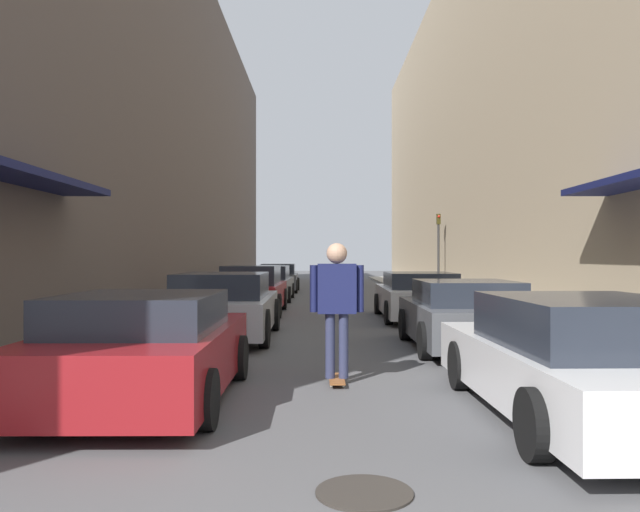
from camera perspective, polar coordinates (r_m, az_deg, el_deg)
name	(u,v)px	position (r m, az deg, el deg)	size (l,w,h in m)	color
ground	(327,309)	(20.06, 0.66, -4.84)	(102.16, 102.16, 0.00)	#515154
curb_strip_left	(216,297)	(25.01, -9.46, -3.75)	(1.80, 46.43, 0.12)	#A3A099
curb_strip_right	(434,297)	(25.11, 10.42, -3.73)	(1.80, 46.43, 0.12)	#A3A099
building_row_left	(143,122)	(26.12, -15.88, 11.68)	(4.90, 46.43, 13.96)	#564C47
building_row_right	(508,117)	(26.34, 16.77, 12.09)	(4.90, 46.43, 14.43)	tan
parked_car_left_0	(142,349)	(7.60, -15.94, -8.17)	(2.05, 4.03, 1.26)	maroon
parked_car_left_1	(221,306)	(12.95, -9.00, -4.58)	(2.08, 4.46, 1.35)	#B7B7BC
parked_car_left_2	(250,291)	(18.35, -6.41, -3.17)	(1.85, 4.47, 1.42)	maroon
parked_car_left_3	(265,284)	(23.84, -5.06, -2.55)	(1.94, 4.45, 1.32)	gray
parked_car_left_4	(276,278)	(29.45, -4.00, -2.06)	(1.87, 3.94, 1.33)	#515459
parked_car_right_0	(579,360)	(7.09, 22.63, -8.78)	(2.08, 4.52, 1.27)	silver
parked_car_right_1	(462,315)	(11.68, 12.84, -5.33)	(2.00, 3.94, 1.25)	#515459
parked_car_right_2	(416,296)	(16.92, 8.77, -3.66)	(2.07, 4.55, 1.26)	silver
skateboarder	(335,297)	(8.28, 1.35, -3.74)	(0.72, 0.78, 1.87)	brown
manhole_cover	(362,493)	(4.75, 3.87, -20.77)	(0.70, 0.70, 0.02)	#332D28
traffic_light	(436,244)	(27.39, 10.58, 1.11)	(0.16, 0.22, 3.39)	#2D2D2D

